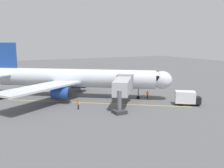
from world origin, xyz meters
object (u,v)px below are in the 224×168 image
at_px(belt_loader_portside, 4,95).
at_px(safety_cone_wing_starboard, 147,85).
at_px(safety_cone_nose_left, 144,94).
at_px(safety_cone_wing_port, 149,94).
at_px(safety_cone_nose_right, 151,102).
at_px(box_truck_near_nose, 187,98).
at_px(tug_starboard_side, 86,83).
at_px(airplane, 74,78).
at_px(ground_crew_wing_walker, 78,105).
at_px(ground_crew_marshaller, 147,95).
at_px(jet_bridge, 123,85).

bearing_deg(belt_loader_portside, safety_cone_wing_starboard, 177.86).
bearing_deg(safety_cone_nose_left, safety_cone_wing_port, 154.98).
height_order(safety_cone_nose_right, safety_cone_wing_port, same).
height_order(box_truck_near_nose, tug_starboard_side, box_truck_near_nose).
distance_m(airplane, box_truck_near_nose, 23.47).
xyz_separation_m(box_truck_near_nose, safety_cone_wing_starboard, (-5.03, -20.05, -1.11)).
xyz_separation_m(ground_crew_wing_walker, safety_cone_nose_left, (-16.89, -4.29, -0.61)).
bearing_deg(safety_cone_wing_starboard, safety_cone_wing_port, 57.71).
bearing_deg(ground_crew_marshaller, airplane, -34.84).
bearing_deg(safety_cone_nose_right, belt_loader_portside, -35.07).
bearing_deg(safety_cone_wing_port, ground_crew_marshaller, 47.41).
bearing_deg(box_truck_near_nose, ground_crew_marshaller, -64.74).
bearing_deg(safety_cone_wing_port, belt_loader_portside, -21.05).
xyz_separation_m(tug_starboard_side, safety_cone_nose_left, (-7.11, 16.72, -0.43)).
bearing_deg(tug_starboard_side, safety_cone_wing_port, 115.38).
bearing_deg(ground_crew_wing_walker, ground_crew_marshaller, -175.87).
height_order(airplane, safety_cone_wing_starboard, airplane).
relative_size(belt_loader_portside, safety_cone_nose_left, 8.57).
xyz_separation_m(jet_bridge, safety_cone_wing_port, (-9.44, -4.77, -3.49)).
distance_m(ground_crew_wing_walker, safety_cone_wing_starboard, 27.68).
bearing_deg(safety_cone_wing_starboard, jet_bridge, 42.96).
bearing_deg(ground_crew_wing_walker, safety_cone_nose_left, -165.76).
height_order(box_truck_near_nose, safety_cone_nose_right, box_truck_near_nose).
xyz_separation_m(safety_cone_nose_left, safety_cone_wing_port, (-1.06, 0.50, 0.00)).
distance_m(safety_cone_nose_right, safety_cone_wing_starboard, 19.02).
distance_m(ground_crew_marshaller, box_truck_near_nose, 8.44).
height_order(ground_crew_marshaller, ground_crew_wing_walker, same).
distance_m(belt_loader_portside, safety_cone_nose_right, 30.16).
distance_m(ground_crew_marshaller, safety_cone_nose_right, 3.98).
relative_size(ground_crew_wing_walker, safety_cone_nose_right, 3.11).
distance_m(box_truck_near_nose, safety_cone_wing_port, 10.41).
relative_size(box_truck_near_nose, safety_cone_nose_left, 8.86).
height_order(jet_bridge, tug_starboard_side, jet_bridge).
height_order(ground_crew_wing_walker, safety_cone_nose_left, ground_crew_wing_walker).
bearing_deg(tug_starboard_side, ground_crew_marshaller, 106.03).
height_order(safety_cone_nose_left, safety_cone_wing_starboard, same).
bearing_deg(ground_crew_marshaller, safety_cone_wing_starboard, -124.75).
distance_m(box_truck_near_nose, safety_cone_nose_left, 11.06).
bearing_deg(safety_cone_nose_right, ground_crew_wing_walker, -10.09).
distance_m(airplane, safety_cone_wing_starboard, 22.07).
relative_size(box_truck_near_nose, safety_cone_wing_port, 8.86).
bearing_deg(jet_bridge, safety_cone_wing_starboard, -137.04).
relative_size(airplane, tug_starboard_side, 12.70).
height_order(jet_bridge, safety_cone_wing_starboard, jet_bridge).
distance_m(ground_crew_wing_walker, belt_loader_portside, 18.37).
height_order(airplane, ground_crew_marshaller, airplane).
xyz_separation_m(box_truck_near_nose, safety_cone_nose_right, (5.21, -4.03, -1.11)).
relative_size(airplane, safety_cone_nose_right, 63.12).
bearing_deg(box_truck_near_nose, safety_cone_wing_port, -83.68).
xyz_separation_m(ground_crew_marshaller, safety_cone_nose_left, (-1.39, -3.17, -0.61)).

